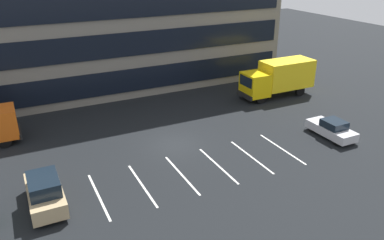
% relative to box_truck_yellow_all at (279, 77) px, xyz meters
% --- Properties ---
extents(ground_plane, '(120.00, 120.00, 0.00)m').
position_rel_box_truck_yellow_all_xyz_m(ground_plane, '(-14.10, -5.40, -2.05)').
color(ground_plane, black).
extents(office_building, '(36.67, 13.62, 18.00)m').
position_rel_box_truck_yellow_all_xyz_m(office_building, '(-14.10, 12.55, 6.95)').
color(office_building, slate).
rests_on(office_building, ground_plane).
extents(lot_markings, '(14.14, 5.40, 0.01)m').
position_rel_box_truck_yellow_all_xyz_m(lot_markings, '(-14.10, -9.74, -2.04)').
color(lot_markings, silver).
rests_on(lot_markings, ground_plane).
extents(box_truck_yellow_all, '(7.85, 2.60, 3.64)m').
position_rel_box_truck_yellow_all_xyz_m(box_truck_yellow_all, '(0.00, 0.00, 0.00)').
color(box_truck_yellow_all, yellow).
rests_on(box_truck_yellow_all, ground_plane).
extents(suv_tan, '(1.90, 4.47, 2.02)m').
position_rel_box_truck_yellow_all_xyz_m(suv_tan, '(-24.04, -9.38, -1.07)').
color(suv_tan, tan).
rests_on(suv_tan, ground_plane).
extents(sedan_silver, '(1.73, 4.13, 1.48)m').
position_rel_box_truck_yellow_all_xyz_m(sedan_silver, '(-2.23, -9.82, -1.35)').
color(sedan_silver, silver).
rests_on(sedan_silver, ground_plane).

